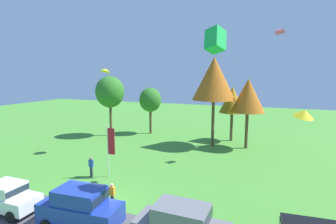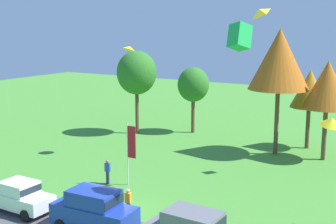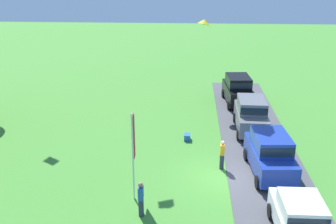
{
  "view_description": "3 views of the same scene",
  "coord_description": "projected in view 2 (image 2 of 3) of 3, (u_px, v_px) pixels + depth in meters",
  "views": [
    {
      "loc": [
        10.01,
        -13.26,
        8.54
      ],
      "look_at": [
        2.35,
        6.41,
        5.54
      ],
      "focal_mm": 28.0,
      "sensor_mm": 36.0,
      "label": 1
    },
    {
      "loc": [
        16.06,
        -20.27,
        10.97
      ],
      "look_at": [
        1.87,
        3.02,
        5.81
      ],
      "focal_mm": 50.0,
      "sensor_mm": 36.0,
      "label": 2
    },
    {
      "loc": [
        -18.64,
        1.98,
        10.62
      ],
      "look_at": [
        0.99,
        3.19,
        3.29
      ],
      "focal_mm": 42.0,
      "sensor_mm": 36.0,
      "label": 3
    }
  ],
  "objects": [
    {
      "name": "tree_right_of_center",
      "position": [
        137.0,
        73.0,
        46.45
      ],
      "size": [
        3.97,
        3.97,
        8.38
      ],
      "color": "brown",
      "rests_on": "ground"
    },
    {
      "name": "car_suv_by_flagpole",
      "position": [
        94.0,
        209.0,
        24.82
      ],
      "size": [
        4.71,
        2.28,
        2.28
      ],
      "color": "#1E389E",
      "rests_on": "ground"
    },
    {
      "name": "tree_lone_near",
      "position": [
        279.0,
        59.0,
        38.44
      ],
      "size": [
        5.04,
        5.04,
        10.64
      ],
      "color": "brown",
      "rests_on": "ground"
    },
    {
      "name": "ground_plane",
      "position": [
        114.0,
        215.0,
        27.26
      ],
      "size": [
        120.0,
        120.0,
        0.0
      ],
      "primitive_type": "plane",
      "color": "#478E33"
    },
    {
      "name": "flag_banner",
      "position": [
        130.0,
        146.0,
        31.69
      ],
      "size": [
        0.71,
        0.08,
        4.43
      ],
      "color": "silver",
      "rests_on": "ground"
    },
    {
      "name": "person_beside_suv",
      "position": [
        128.0,
        203.0,
        26.79
      ],
      "size": [
        0.36,
        0.24,
        1.71
      ],
      "color": "#2D334C",
      "rests_on": "ground"
    },
    {
      "name": "kite_delta_trailing_tail",
      "position": [
        129.0,
        48.0,
        38.03
      ],
      "size": [
        1.48,
        1.5,
        0.66
      ],
      "primitive_type": "cone",
      "rotation": [
        -0.34,
        0.0,
        5.91
      ],
      "color": "yellow"
    },
    {
      "name": "kite_diamond_mid_center",
      "position": [
        259.0,
        12.0,
        28.06
      ],
      "size": [
        1.24,
        1.32,
        0.82
      ],
      "primitive_type": "pyramid",
      "rotation": [
        0.5,
        0.0,
        5.65
      ],
      "color": "yellow"
    },
    {
      "name": "tree_center_back",
      "position": [
        327.0,
        85.0,
        37.21
      ],
      "size": [
        3.85,
        3.85,
        8.13
      ],
      "color": "brown",
      "rests_on": "ground"
    },
    {
      "name": "kite_box_over_trees",
      "position": [
        240.0,
        37.0,
        22.47
      ],
      "size": [
        1.18,
        1.44,
        1.49
      ],
      "primitive_type": "cube",
      "rotation": [
        -0.23,
        0.3,
        1.07
      ],
      "color": "green"
    },
    {
      "name": "tree_left_of_center",
      "position": [
        193.0,
        85.0,
        47.04
      ],
      "size": [
        3.17,
        3.17,
        6.7
      ],
      "color": "brown",
      "rests_on": "ground"
    },
    {
      "name": "car_sedan_far_end",
      "position": [
        19.0,
        195.0,
        27.5
      ],
      "size": [
        4.41,
        1.97,
        1.84
      ],
      "color": "white",
      "rests_on": "ground"
    },
    {
      "name": "tree_far_right",
      "position": [
        310.0,
        89.0,
        40.94
      ],
      "size": [
        3.35,
        3.35,
        7.07
      ],
      "color": "brown",
      "rests_on": "ground"
    },
    {
      "name": "kite_delta_low_drifter",
      "position": [
        331.0,
        122.0,
        20.99
      ],
      "size": [
        1.41,
        1.42,
        0.62
      ],
      "primitive_type": "cone",
      "rotation": [
        0.27,
        0.0,
        0.71
      ],
      "color": "yellow"
    },
    {
      "name": "person_watching_sky",
      "position": [
        108.0,
        172.0,
        32.44
      ],
      "size": [
        0.36,
        0.24,
        1.71
      ],
      "color": "#2D334C",
      "rests_on": "ground"
    },
    {
      "name": "cooler_box",
      "position": [
        202.0,
        216.0,
        26.64
      ],
      "size": [
        0.56,
        0.4,
        0.4
      ],
      "primitive_type": "cube",
      "color": "blue",
      "rests_on": "ground"
    }
  ]
}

